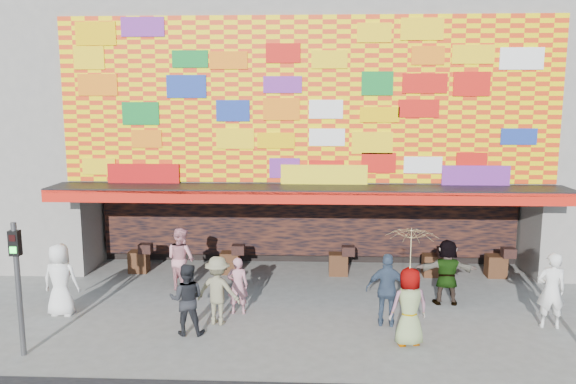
# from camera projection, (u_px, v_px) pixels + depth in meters

# --- Properties ---
(ground) EXTENTS (90.00, 90.00, 0.00)m
(ground) POSITION_uv_depth(u_px,v_px,m) (305.00, 332.00, 13.61)
(ground) COLOR slate
(ground) RESTS_ON ground
(shop_building) EXTENTS (15.20, 9.40, 10.00)m
(shop_building) POSITION_uv_depth(u_px,v_px,m) (309.00, 109.00, 20.82)
(shop_building) COLOR gray
(shop_building) RESTS_ON ground
(signal_left) EXTENTS (0.22, 0.20, 3.00)m
(signal_left) POSITION_uv_depth(u_px,v_px,m) (17.00, 274.00, 12.10)
(signal_left) COLOR #59595B
(signal_left) RESTS_ON ground
(ped_a) EXTENTS (0.96, 0.65, 1.92)m
(ped_a) POSITION_uv_depth(u_px,v_px,m) (60.00, 280.00, 14.55)
(ped_a) COLOR white
(ped_a) RESTS_ON ground
(ped_b) EXTENTS (0.58, 0.40, 1.52)m
(ped_b) POSITION_uv_depth(u_px,v_px,m) (238.00, 286.00, 14.70)
(ped_b) COLOR #BE7B89
(ped_b) RESTS_ON ground
(ped_c) EXTENTS (0.87, 0.69, 1.74)m
(ped_c) POSITION_uv_depth(u_px,v_px,m) (187.00, 299.00, 13.39)
(ped_c) COLOR black
(ped_c) RESTS_ON ground
(ped_d) EXTENTS (1.23, 0.86, 1.74)m
(ped_d) POSITION_uv_depth(u_px,v_px,m) (218.00, 290.00, 14.01)
(ped_d) COLOR #7D785B
(ped_d) RESTS_ON ground
(ped_e) EXTENTS (1.13, 0.60, 1.84)m
(ped_e) POSITION_uv_depth(u_px,v_px,m) (388.00, 290.00, 13.88)
(ped_e) COLOR #374861
(ped_e) RESTS_ON ground
(ped_f) EXTENTS (1.71, 0.59, 1.82)m
(ped_f) POSITION_uv_depth(u_px,v_px,m) (447.00, 272.00, 15.38)
(ped_f) COLOR gray
(ped_f) RESTS_ON ground
(ped_g) EXTENTS (0.99, 0.76, 1.82)m
(ped_g) POSITION_uv_depth(u_px,v_px,m) (409.00, 307.00, 12.79)
(ped_g) COLOR gray
(ped_g) RESTS_ON ground
(ped_h) EXTENTS (0.72, 0.50, 1.91)m
(ped_h) POSITION_uv_depth(u_px,v_px,m) (551.00, 290.00, 13.76)
(ped_h) COLOR silver
(ped_h) RESTS_ON ground
(ped_i) EXTENTS (1.16, 1.12, 1.89)m
(ped_i) POSITION_uv_depth(u_px,v_px,m) (181.00, 259.00, 16.54)
(ped_i) COLOR #D28891
(ped_i) RESTS_ON ground
(parasol) EXTENTS (1.36, 1.38, 2.00)m
(parasol) POSITION_uv_depth(u_px,v_px,m) (411.00, 251.00, 12.58)
(parasol) COLOR #EDE295
(parasol) RESTS_ON ground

